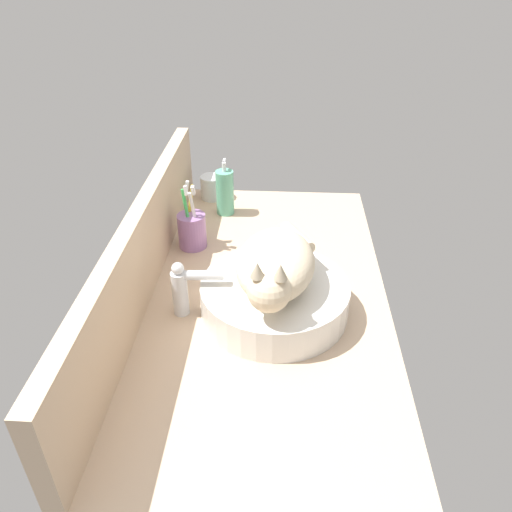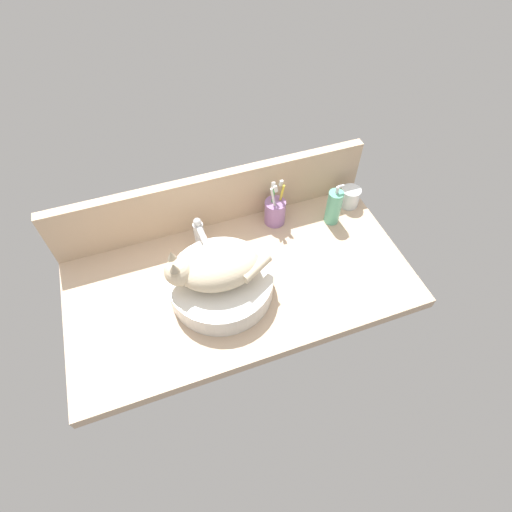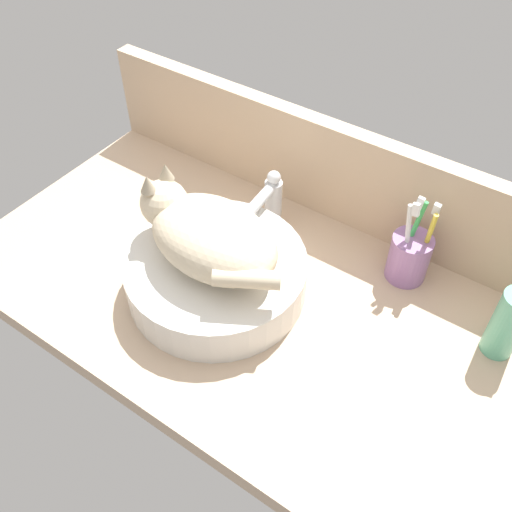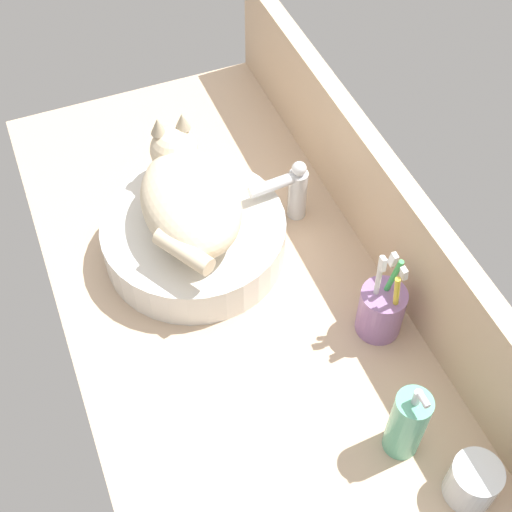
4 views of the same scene
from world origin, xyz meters
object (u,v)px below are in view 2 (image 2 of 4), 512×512
Objects in this scene: faucet at (200,234)px; cat at (215,267)px; soap_dispenser at (334,207)px; water_glass at (350,198)px; toothbrush_cup at (275,211)px; sink_basin at (221,284)px.

cat is at bearing -89.93° from faucet.
soap_dispenser is (49.21, -3.45, -0.25)cm from faucet.
cat is at bearing -161.40° from soap_dispenser.
soap_dispenser is at bearing 18.60° from cat.
toothbrush_cup is at bearing 177.50° from water_glass.
toothbrush_cup reaches higher than soap_dispenser.
toothbrush_cup is (27.64, 23.44, 1.31)cm from sink_basin.
cat is 1.72× the size of toothbrush_cup.
toothbrush_cup is 30.48cm from water_glass.
cat is at bearing -141.10° from toothbrush_cup.
cat is 2.36× the size of faucet.
faucet is at bearing 90.07° from cat.
faucet is 1.80× the size of water_glass.
toothbrush_cup is 2.47× the size of water_glass.
faucet is 59.60cm from water_glass.
water_glass is at bearing -2.50° from toothbrush_cup.
cat is 38.21cm from toothbrush_cup.
faucet is (-1.39, 20.04, 3.37)cm from sink_basin.
soap_dispenser reaches higher than water_glass.
toothbrush_cup is (-20.18, 6.85, -1.82)cm from soap_dispenser.
cat is (-1.37, 0.03, 9.69)cm from sink_basin.
cat reaches higher than soap_dispenser.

